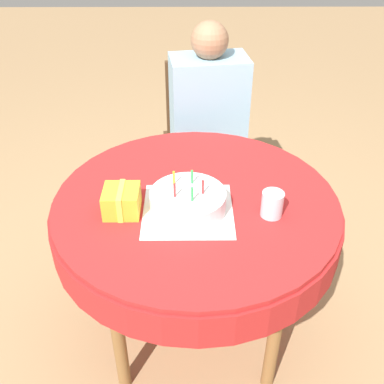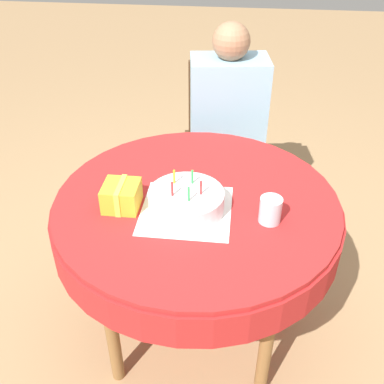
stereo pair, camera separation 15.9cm
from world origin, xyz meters
TOP-DOWN VIEW (x-y plane):
  - ground_plane at (0.00, 0.00)m, footprint 12.00×12.00m
  - dining_table at (0.00, 0.00)m, footprint 1.06×1.06m
  - chair at (0.06, 0.86)m, footprint 0.49×0.49m
  - person at (0.08, 0.77)m, footprint 0.40×0.36m
  - napkin at (-0.03, -0.07)m, footprint 0.31×0.31m
  - birthday_cake at (-0.03, -0.07)m, footprint 0.26×0.26m
  - drinking_glass at (0.26, -0.10)m, footprint 0.08×0.08m
  - gift_box at (-0.26, -0.07)m, footprint 0.12×0.13m

SIDE VIEW (x-z plane):
  - ground_plane at x=0.00m, z-range 0.00..0.00m
  - chair at x=0.06m, z-range 0.05..0.94m
  - dining_table at x=0.00m, z-range 0.27..0.98m
  - person at x=0.08m, z-range 0.12..1.26m
  - napkin at x=-0.03m, z-range 0.71..0.72m
  - birthday_cake at x=-0.03m, z-range 0.69..0.82m
  - gift_box at x=-0.26m, z-range 0.71..0.81m
  - drinking_glass at x=0.26m, z-range 0.71..0.80m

